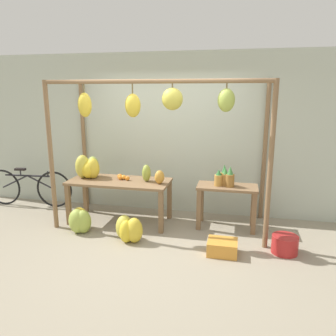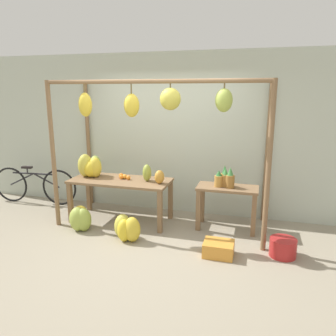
% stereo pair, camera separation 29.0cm
% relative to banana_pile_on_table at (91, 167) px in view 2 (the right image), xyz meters
% --- Properties ---
extents(ground_plane, '(20.00, 20.00, 0.00)m').
position_rel_banana_pile_on_table_xyz_m(ground_plane, '(1.25, -0.85, -0.89)').
color(ground_plane, gray).
extents(shop_wall_back, '(8.00, 0.08, 2.80)m').
position_rel_banana_pile_on_table_xyz_m(shop_wall_back, '(1.25, 0.70, 0.51)').
color(shop_wall_back, '#B7C1B2').
rests_on(shop_wall_back, ground_plane).
extents(stall_awning, '(3.32, 1.28, 2.31)m').
position_rel_banana_pile_on_table_xyz_m(stall_awning, '(1.28, -0.30, 0.82)').
color(stall_awning, brown).
rests_on(stall_awning, ground_plane).
extents(display_table_main, '(1.66, 0.71, 0.72)m').
position_rel_banana_pile_on_table_xyz_m(display_table_main, '(0.56, -0.05, -0.27)').
color(display_table_main, brown).
rests_on(display_table_main, ground_plane).
extents(display_table_side, '(0.94, 0.46, 0.70)m').
position_rel_banana_pile_on_table_xyz_m(display_table_side, '(2.31, 0.08, -0.36)').
color(display_table_side, brown).
rests_on(display_table_side, ground_plane).
extents(banana_pile_on_table, '(0.47, 0.43, 0.39)m').
position_rel_banana_pile_on_table_xyz_m(banana_pile_on_table, '(0.00, 0.00, 0.00)').
color(banana_pile_on_table, gold).
rests_on(banana_pile_on_table, display_table_main).
extents(orange_pile, '(0.24, 0.16, 0.08)m').
position_rel_banana_pile_on_table_xyz_m(orange_pile, '(0.59, 0.01, -0.13)').
color(orange_pile, orange).
rests_on(orange_pile, display_table_main).
extents(pineapple_cluster, '(0.31, 0.20, 0.33)m').
position_rel_banana_pile_on_table_xyz_m(pineapple_cluster, '(2.26, 0.07, -0.06)').
color(pineapple_cluster, olive).
rests_on(pineapple_cluster, display_table_side).
extents(banana_pile_ground_left, '(0.44, 0.46, 0.38)m').
position_rel_banana_pile_on_table_xyz_m(banana_pile_ground_left, '(0.09, -0.59, -0.70)').
color(banana_pile_ground_left, '#9EB247').
rests_on(banana_pile_ground_left, ground_plane).
extents(banana_pile_ground_right, '(0.45, 0.39, 0.38)m').
position_rel_banana_pile_on_table_xyz_m(banana_pile_ground_right, '(0.93, -0.73, -0.71)').
color(banana_pile_ground_right, gold).
rests_on(banana_pile_ground_right, ground_plane).
extents(fruit_crate_white, '(0.40, 0.33, 0.19)m').
position_rel_banana_pile_on_table_xyz_m(fruit_crate_white, '(2.30, -0.84, -0.79)').
color(fruit_crate_white, orange).
rests_on(fruit_crate_white, ground_plane).
extents(blue_bucket, '(0.35, 0.35, 0.24)m').
position_rel_banana_pile_on_table_xyz_m(blue_bucket, '(3.13, -0.62, -0.77)').
color(blue_bucket, '#AD2323').
rests_on(blue_bucket, ground_plane).
extents(parked_bicycle, '(1.73, 0.18, 0.74)m').
position_rel_banana_pile_on_table_xyz_m(parked_bicycle, '(-1.42, 0.30, -0.53)').
color(parked_bicycle, black).
rests_on(parked_bicycle, ground_plane).
extents(papaya_pile, '(0.42, 0.29, 0.28)m').
position_rel_banana_pile_on_table_xyz_m(papaya_pile, '(1.12, -0.05, -0.05)').
color(papaya_pile, gold).
rests_on(papaya_pile, display_table_main).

